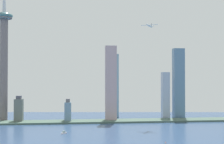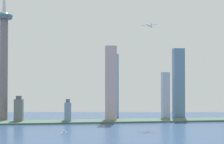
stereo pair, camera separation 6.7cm
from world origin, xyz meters
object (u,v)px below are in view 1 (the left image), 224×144
(skyscraper_8, at_px, (179,83))
(channel_buoy_0, at_px, (165,142))
(skyscraper_2, at_px, (68,112))
(observation_tower, at_px, (4,49))
(skyscraper_6, at_px, (115,86))
(boat_0, at_px, (64,133))
(skyscraper_11, at_px, (111,83))
(skyscraper_9, at_px, (19,110))
(airplane, at_px, (149,26))
(skyscraper_5, at_px, (165,95))

(skyscraper_8, height_order, channel_buoy_0, skyscraper_8)
(skyscraper_2, bearing_deg, observation_tower, 168.63)
(skyscraper_2, distance_m, skyscraper_6, 157.08)
(observation_tower, bearing_deg, skyscraper_8, 2.28)
(boat_0, bearing_deg, skyscraper_11, -169.07)
(boat_0, bearing_deg, observation_tower, -99.53)
(skyscraper_9, bearing_deg, channel_buoy_0, -45.77)
(skyscraper_2, distance_m, skyscraper_11, 118.85)
(skyscraper_2, distance_m, skyscraper_9, 111.18)
(observation_tower, height_order, skyscraper_8, observation_tower)
(skyscraper_9, xyz_separation_m, channel_buoy_0, (265.03, -272.24, -27.36))
(skyscraper_11, relative_size, airplane, 5.12)
(skyscraper_8, height_order, skyscraper_9, skyscraper_8)
(skyscraper_6, xyz_separation_m, skyscraper_9, (-230.70, -76.76, -53.56))
(observation_tower, distance_m, skyscraper_6, 287.38)
(skyscraper_2, height_order, skyscraper_11, skyscraper_11)
(skyscraper_2, xyz_separation_m, skyscraper_9, (-110.89, 7.12, 3.74))
(skyscraper_11, bearing_deg, skyscraper_6, 75.79)
(channel_buoy_0, bearing_deg, skyscraper_6, 95.62)
(skyscraper_5, bearing_deg, skyscraper_2, -171.23)
(observation_tower, height_order, boat_0, observation_tower)
(observation_tower, height_order, skyscraper_9, observation_tower)
(boat_0, bearing_deg, skyscraper_9, -104.31)
(skyscraper_5, xyz_separation_m, channel_buoy_0, (-86.29, -302.20, -57.00))
(skyscraper_9, bearing_deg, skyscraper_2, -3.67)
(airplane, bearing_deg, boat_0, -29.34)
(skyscraper_6, distance_m, skyscraper_11, 80.90)
(skyscraper_8, relative_size, skyscraper_9, 2.89)
(channel_buoy_0, bearing_deg, observation_tower, 135.76)
(observation_tower, xyz_separation_m, skyscraper_6, (268.64, 53.96, -86.66))
(observation_tower, bearing_deg, boat_0, -52.89)
(skyscraper_6, bearing_deg, channel_buoy_0, -84.38)
(skyscraper_11, xyz_separation_m, airplane, (79.59, -55.30, 129.40))
(skyscraper_5, bearing_deg, skyscraper_9, -175.13)
(skyscraper_2, bearing_deg, skyscraper_6, 35.00)
(skyscraper_9, distance_m, airplane, 351.51)
(skyscraper_5, relative_size, skyscraper_9, 1.90)
(skyscraper_5, bearing_deg, skyscraper_8, 14.89)
(skyscraper_2, relative_size, skyscraper_8, 0.31)
(skyscraper_11, distance_m, airplane, 161.67)
(skyscraper_9, xyz_separation_m, skyscraper_11, (210.91, -1.40, 60.20))
(airplane, bearing_deg, skyscraper_2, -75.60)
(skyscraper_11, xyz_separation_m, channel_buoy_0, (54.12, -270.84, -87.56))
(skyscraper_5, xyz_separation_m, boat_0, (-245.63, -196.98, -56.08))
(airplane, bearing_deg, observation_tower, -73.78)
(observation_tower, distance_m, skyscraper_9, 147.04)
(skyscraper_9, relative_size, boat_0, 5.33)
(skyscraper_8, bearing_deg, channel_buoy_0, -111.55)
(skyscraper_9, bearing_deg, observation_tower, 148.99)
(airplane, bearing_deg, skyscraper_6, -126.03)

